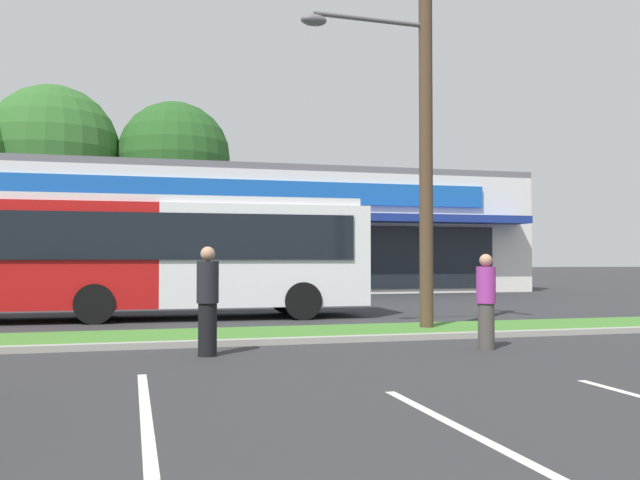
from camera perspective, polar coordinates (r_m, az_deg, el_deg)
The scene contains 11 objects.
grass_median at distance 14.39m, azimuth -6.71°, elevation -7.74°, with size 56.00×2.20×0.12m, color #427A2D.
curb_lip at distance 13.20m, azimuth -5.92°, elevation -8.31°, with size 56.00×0.24×0.12m, color #99968C.
parking_stripe_1 at distance 7.83m, azimuth -14.08°, elevation -13.38°, with size 0.12×4.80×0.01m, color silver.
parking_stripe_2 at distance 6.56m, azimuth 13.52°, elevation -15.73°, with size 0.12×4.80×0.01m, color silver.
storefront_building at distance 36.70m, azimuth -7.01°, elevation 0.54°, with size 27.56×13.65×5.88m.
tree_mid_left at distance 46.43m, azimuth -21.03°, elevation 6.84°, with size 8.04×8.04×12.33m.
tree_mid at distance 46.02m, azimuth -11.85°, elevation 6.57°, with size 7.17×7.17×11.69m.
utility_pole at distance 15.79m, azimuth 8.14°, elevation 11.03°, with size 3.03×2.40×9.41m.
city_bus at distance 19.24m, azimuth -14.87°, elevation -1.05°, with size 12.51×2.96×3.25m.
pedestrian_near_bench at distance 12.81m, azimuth 13.42°, elevation -4.91°, with size 0.34×0.34×1.70m.
pedestrian_mid at distance 11.77m, azimuth -9.17°, elevation -4.94°, with size 0.37×0.37×1.82m.
Camera 1 is at (-2.12, -0.15, 1.62)m, focal length 39.15 mm.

